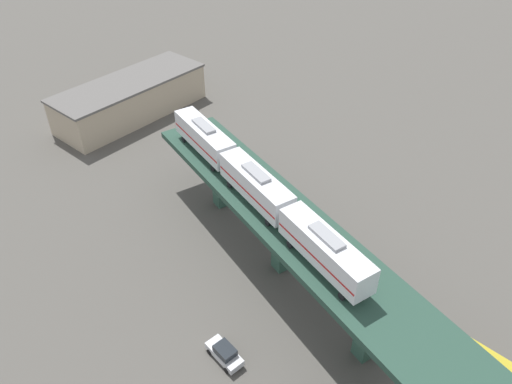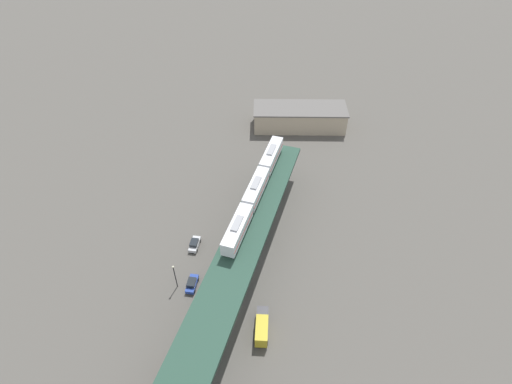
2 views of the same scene
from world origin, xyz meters
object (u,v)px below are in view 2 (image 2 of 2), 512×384
object	(u,v)px
delivery_truck	(262,327)
warehouse_building	(300,117)
street_car_blue	(192,284)
street_car_silver	(195,244)
street_car_red	(168,372)
subway_train	(256,189)
street_lamp	(175,275)

from	to	relation	value
delivery_truck	warehouse_building	bearing A→B (deg)	82.16
street_car_blue	warehouse_building	world-z (taller)	warehouse_building
street_car_silver	street_car_red	distance (m)	28.69
street_car_silver	warehouse_building	xyz separation A→B (m)	(25.47, 49.88, 2.47)
subway_train	street_car_blue	bearing A→B (deg)	-124.07
street_car_red	delivery_truck	size ratio (longest dim) A/B	0.65
street_lamp	street_car_red	bearing A→B (deg)	-84.01
delivery_truck	street_car_silver	bearing A→B (deg)	128.43
subway_train	delivery_truck	world-z (taller)	subway_train
subway_train	street_car_red	size ratio (longest dim) A/B	7.80
street_lamp	warehouse_building	distance (m)	66.52
street_car_silver	street_car_blue	xyz separation A→B (m)	(1.09, -10.52, 0.00)
street_car_silver	street_car_red	world-z (taller)	same
street_car_red	street_car_blue	bearing A→B (deg)	86.23
street_car_blue	street_car_silver	bearing A→B (deg)	95.90
street_car_silver	street_car_blue	size ratio (longest dim) A/B	1.00
subway_train	delivery_truck	xyz separation A→B (m)	(2.25, -27.95, -9.37)
delivery_truck	street_car_red	bearing A→B (deg)	-151.34
street_car_red	street_lamp	xyz separation A→B (m)	(-1.89, 17.99, 3.17)
street_lamp	subway_train	bearing A→B (deg)	50.13
street_car_silver	delivery_truck	world-z (taller)	delivery_truck
street_lamp	street_car_blue	bearing A→B (deg)	3.27
street_car_blue	street_car_red	distance (m)	18.21
street_car_blue	street_lamp	world-z (taller)	street_lamp
warehouse_building	delivery_truck	bearing A→B (deg)	-97.84
subway_train	street_car_blue	size ratio (longest dim) A/B	8.04
street_car_silver	warehouse_building	world-z (taller)	warehouse_building
street_car_blue	warehouse_building	size ratio (longest dim) A/B	0.16
street_car_blue	street_lamp	size ratio (longest dim) A/B	0.66
subway_train	delivery_truck	bearing A→B (deg)	-85.40
subway_train	street_car_red	world-z (taller)	subway_train
subway_train	street_car_silver	size ratio (longest dim) A/B	8.01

